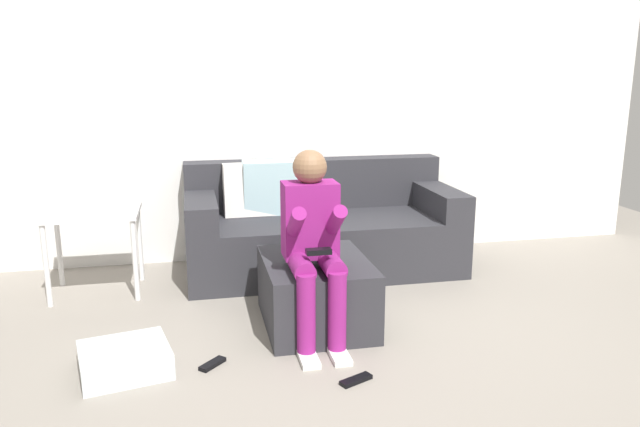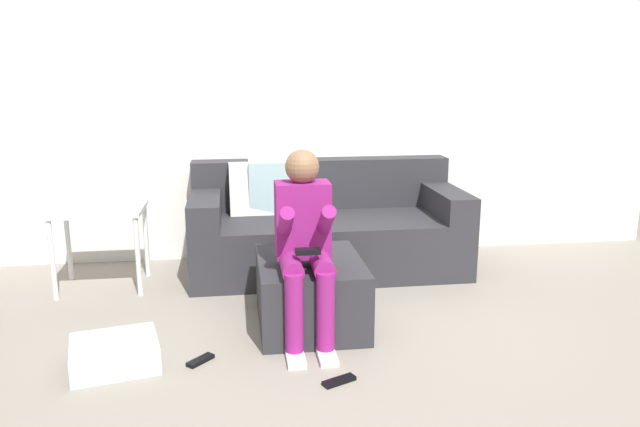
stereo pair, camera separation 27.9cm
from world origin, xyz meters
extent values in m
plane|color=gray|center=(0.00, 0.00, 0.00)|extent=(7.80, 7.80, 0.00)
cube|color=white|center=(0.00, 2.07, 1.29)|extent=(6.00, 0.10, 2.59)
cube|color=#2D2D33|center=(0.01, 1.56, 0.22)|extent=(2.10, 0.92, 0.43)
cube|color=#2D2D33|center=(0.01, 1.91, 0.64)|extent=(2.10, 0.22, 0.40)
cube|color=#2D2D33|center=(-0.92, 1.56, 0.54)|extent=(0.23, 0.92, 0.20)
cube|color=#2D2D33|center=(0.95, 1.56, 0.54)|extent=(0.23, 0.92, 0.20)
cube|color=white|center=(-0.53, 1.72, 0.64)|extent=(0.42, 0.16, 0.42)
cube|color=silver|center=(-0.37, 1.71, 0.65)|extent=(0.43, 0.19, 0.44)
cube|color=#2D2D33|center=(-0.26, 0.54, 0.21)|extent=(0.63, 0.80, 0.42)
cube|color=#8C1E72|center=(-0.31, 0.44, 0.70)|extent=(0.32, 0.20, 0.44)
sphere|color=#8C6647|center=(-0.31, 0.44, 1.01)|extent=(0.20, 0.20, 0.20)
cylinder|color=#8C1E72|center=(-0.40, 0.27, 0.48)|extent=(0.12, 0.33, 0.12)
cylinder|color=#8C1E72|center=(-0.40, 0.11, 0.25)|extent=(0.10, 0.10, 0.45)
cube|color=white|center=(-0.40, 0.05, 0.01)|extent=(0.10, 0.22, 0.03)
cylinder|color=#8C1E72|center=(-0.43, 0.31, 0.70)|extent=(0.08, 0.35, 0.28)
cylinder|color=#8C1E72|center=(-0.23, 0.27, 0.48)|extent=(0.12, 0.33, 0.12)
cylinder|color=#8C1E72|center=(-0.23, 0.11, 0.25)|extent=(0.10, 0.10, 0.45)
cube|color=white|center=(-0.23, 0.05, 0.01)|extent=(0.10, 0.22, 0.03)
cylinder|color=#8C1E72|center=(-0.20, 0.31, 0.70)|extent=(0.08, 0.35, 0.28)
cube|color=black|center=(-0.31, 0.19, 0.58)|extent=(0.14, 0.06, 0.03)
cube|color=silver|center=(-1.36, 0.13, 0.07)|extent=(0.52, 0.49, 0.14)
cube|color=white|center=(-1.66, 1.40, 0.58)|extent=(0.63, 0.48, 0.03)
cylinder|color=white|center=(-1.94, 1.19, 0.28)|extent=(0.04, 0.04, 0.57)
cylinder|color=white|center=(-1.38, 1.19, 0.28)|extent=(0.04, 0.04, 0.57)
cylinder|color=white|center=(-1.94, 1.61, 0.28)|extent=(0.04, 0.04, 0.57)
cylinder|color=white|center=(-1.38, 1.61, 0.28)|extent=(0.04, 0.04, 0.57)
cube|color=black|center=(-0.21, -0.22, 0.01)|extent=(0.19, 0.12, 0.02)
cube|color=black|center=(-0.91, 0.10, 0.01)|extent=(0.15, 0.15, 0.02)
camera|label=1|loc=(-0.97, -2.95, 1.55)|focal=34.26mm
camera|label=2|loc=(-0.70, -3.00, 1.55)|focal=34.26mm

